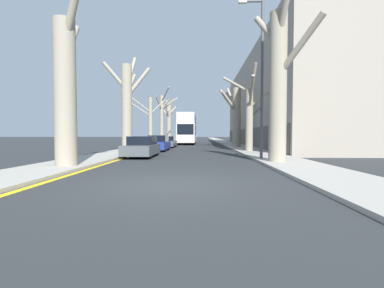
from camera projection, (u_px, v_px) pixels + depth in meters
The scene contains 18 objects.
ground_plane at pixel (167, 185), 7.36m from camera, with size 300.00×300.00×0.00m, color #2B2D30.
sidewalk_left at pixel (173, 141), 57.49m from camera, with size 2.72×120.00×0.12m, color #A39E93.
sidewalk_right at pixel (221, 141), 57.11m from camera, with size 2.72×120.00×0.12m, color #A39E93.
building_facade_right at pixel (284, 103), 32.97m from camera, with size 10.08×34.67×10.98m.
kerb_line_stripe at pixel (180, 141), 57.43m from camera, with size 0.24×120.00×0.01m, color yellow.
street_tree_left_0 at pixel (66, 85), 10.92m from camera, with size 1.98×2.64×8.26m.
street_tree_left_1 at pixel (127, 104), 19.98m from camera, with size 3.57×2.48×7.96m.
street_tree_left_2 at pixel (150, 119), 29.11m from camera, with size 4.44×2.41×6.05m.
street_tree_left_3 at pixel (163, 117), 38.02m from camera, with size 2.93×3.96×8.20m.
street_tree_left_4 at pixel (169, 121), 46.25m from camera, with size 2.93×3.32×7.94m.
street_tree_right_0 at pixel (279, 83), 12.63m from camera, with size 2.66×2.84×8.34m.
street_tree_right_1 at pixel (250, 114), 20.91m from camera, with size 4.03×3.81×6.92m.
street_tree_right_2 at pixel (235, 115), 28.40m from camera, with size 2.38×3.79×6.90m.
double_decker_bus at pixel (187, 127), 38.94m from camera, with size 2.48×10.15×4.46m.
parked_car_0 at pixel (142, 147), 16.64m from camera, with size 1.77×4.01×1.34m.
parked_car_1 at pixel (158, 143), 22.99m from camera, with size 1.73×4.45×1.38m.
parked_car_2 at pixel (167, 142), 29.14m from camera, with size 1.83×4.50×1.25m.
lamp_post at pixel (260, 72), 14.21m from camera, with size 1.40×0.20×8.92m.
Camera 1 is at (0.97, -7.29, 1.45)m, focal length 24.00 mm.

